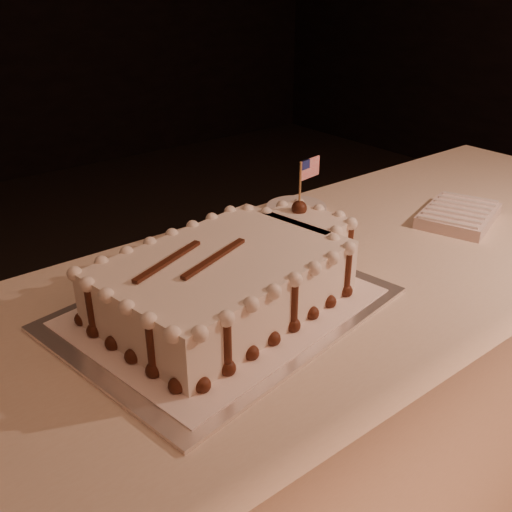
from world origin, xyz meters
TOP-DOWN VIEW (x-y plane):
  - banquet_table at (0.00, 0.60)m, footprint 2.40×0.80m
  - cake_board at (-0.23, 0.60)m, footprint 0.68×0.55m
  - doily at (-0.23, 0.60)m, footprint 0.61×0.50m
  - sheet_cake at (-0.20, 0.61)m, footprint 0.59×0.39m
  - napkin_stack at (0.52, 0.58)m, footprint 0.27×0.23m
  - side_plate at (0.23, 0.91)m, footprint 0.17×0.17m

SIDE VIEW (x-z plane):
  - banquet_table at x=0.00m, z-range 0.00..0.75m
  - cake_board at x=-0.23m, z-range 0.75..0.76m
  - side_plate at x=0.23m, z-range 0.75..0.76m
  - doily at x=-0.23m, z-range 0.76..0.76m
  - napkin_stack at x=0.52m, z-range 0.75..0.79m
  - sheet_cake at x=-0.20m, z-range 0.70..0.93m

